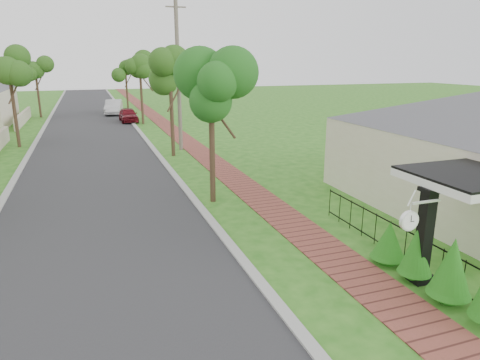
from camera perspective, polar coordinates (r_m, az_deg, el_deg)
ground at (r=10.79m, az=-0.10°, el=-14.82°), size 160.00×160.00×0.00m
road at (r=29.29m, az=-19.06°, el=4.04°), size 7.00×120.00×0.02m
kerb_right at (r=29.52m, az=-11.96°, el=4.65°), size 0.30×120.00×0.10m
kerb_left at (r=29.50m, az=-26.15°, el=3.37°), size 0.30×120.00×0.10m
sidewalk at (r=29.96m, az=-7.02°, el=5.03°), size 1.50×120.00×0.03m
porch_post at (r=11.74m, az=23.30°, el=-7.47°), size 0.48×0.48×2.52m
picket_fence at (r=12.86m, az=21.18°, el=-8.07°), size 0.03×8.02×1.00m
street_trees at (r=35.62m, az=-19.74°, el=13.28°), size 10.70×37.65×5.89m
hedge_row at (r=11.42m, az=24.71°, el=-10.04°), size 0.87×4.08×2.17m
parked_car_red at (r=40.93m, az=-14.68°, el=8.39°), size 1.61×3.76×1.27m
parked_car_white at (r=47.13m, az=-16.48°, el=9.28°), size 2.22×4.67×1.48m
near_tree at (r=16.42m, az=-3.88°, el=12.00°), size 2.17×2.17×5.56m
utility_pole at (r=26.94m, az=-8.22°, el=13.44°), size 1.20×0.24×8.87m
station_clock at (r=10.61m, az=21.75°, el=-4.90°), size 1.08×0.13×0.68m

